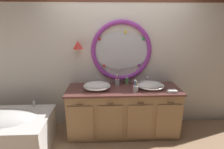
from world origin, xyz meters
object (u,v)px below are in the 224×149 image
(sink_basin_right, at_px, (150,85))
(toothbrush_holder_left, at_px, (117,82))
(sink_basin_left, at_px, (97,86))
(toothbrush_holder_right, at_px, (136,88))
(bathtub, at_px, (0,130))
(folded_hand_towel, at_px, (172,91))
(soap_dispenser, at_px, (127,81))

(sink_basin_right, relative_size, toothbrush_holder_left, 2.27)
(sink_basin_left, bearing_deg, toothbrush_holder_right, -12.44)
(toothbrush_holder_left, xyz_separation_m, toothbrush_holder_right, (0.28, -0.34, -0.00))
(toothbrush_holder_right, bearing_deg, bathtub, -173.96)
(sink_basin_right, height_order, folded_hand_towel, sink_basin_right)
(soap_dispenser, bearing_deg, sink_basin_left, -154.63)
(toothbrush_holder_right, bearing_deg, toothbrush_holder_left, 129.31)
(bathtub, distance_m, toothbrush_holder_left, 2.03)
(bathtub, bearing_deg, toothbrush_holder_right, 6.04)
(sink_basin_left, height_order, soap_dispenser, soap_dispenser)
(sink_basin_right, xyz_separation_m, soap_dispenser, (-0.37, 0.26, 0.00))
(sink_basin_left, bearing_deg, bathtub, -166.31)
(bathtub, height_order, sink_basin_left, sink_basin_left)
(toothbrush_holder_left, relative_size, soap_dispenser, 1.44)
(sink_basin_right, distance_m, toothbrush_holder_right, 0.31)
(sink_basin_left, distance_m, folded_hand_towel, 1.25)
(bathtub, bearing_deg, soap_dispenser, 16.95)
(toothbrush_holder_left, distance_m, toothbrush_holder_right, 0.43)
(toothbrush_holder_left, xyz_separation_m, folded_hand_towel, (0.88, -0.38, -0.04))
(sink_basin_left, bearing_deg, soap_dispenser, 25.37)
(bathtub, xyz_separation_m, sink_basin_left, (1.51, 0.37, 0.58))
(bathtub, relative_size, toothbrush_holder_right, 7.21)
(toothbrush_holder_left, bearing_deg, bathtub, -163.22)
(toothbrush_holder_left, distance_m, soap_dispenser, 0.19)
(bathtub, height_order, toothbrush_holder_right, toothbrush_holder_right)
(toothbrush_holder_left, bearing_deg, toothbrush_holder_right, -50.69)
(sink_basin_left, xyz_separation_m, toothbrush_holder_left, (0.36, 0.20, -0.00))
(toothbrush_holder_right, relative_size, soap_dispenser, 1.49)
(sink_basin_right, bearing_deg, bathtub, -171.38)
(bathtub, height_order, sink_basin_right, sink_basin_right)
(sink_basin_right, bearing_deg, soap_dispenser, 145.16)
(toothbrush_holder_right, xyz_separation_m, folded_hand_towel, (0.60, -0.04, -0.04))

